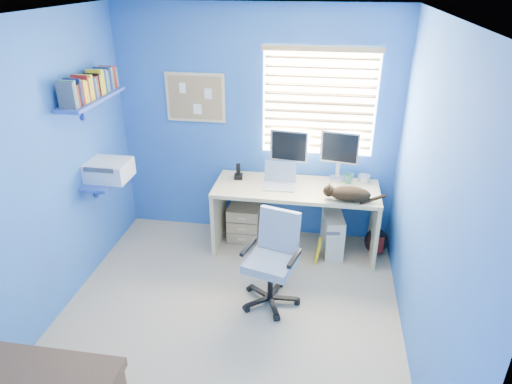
% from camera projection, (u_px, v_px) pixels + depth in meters
% --- Properties ---
extents(floor, '(3.00, 3.20, 0.00)m').
position_uv_depth(floor, '(227.00, 320.00, 4.00)').
color(floor, '#C2AD8C').
rests_on(floor, ground).
extents(ceiling, '(3.00, 3.20, 0.00)m').
position_uv_depth(ceiling, '(217.00, 16.00, 2.90)').
color(ceiling, white).
rests_on(ceiling, wall_back).
extents(wall_back, '(3.00, 0.01, 2.50)m').
position_uv_depth(wall_back, '(256.00, 127.00, 4.87)').
color(wall_back, '#325DA8').
rests_on(wall_back, ground).
extents(wall_front, '(3.00, 0.01, 2.50)m').
position_uv_depth(wall_front, '(143.00, 348.00, 2.03)').
color(wall_front, '#325DA8').
rests_on(wall_front, ground).
extents(wall_left, '(0.01, 3.20, 2.50)m').
position_uv_depth(wall_left, '(41.00, 179.00, 3.67)').
color(wall_left, '#325DA8').
rests_on(wall_left, ground).
extents(wall_right, '(0.01, 3.20, 2.50)m').
position_uv_depth(wall_right, '(429.00, 207.00, 3.24)').
color(wall_right, '#325DA8').
rests_on(wall_right, ground).
extents(desk, '(1.71, 0.65, 0.74)m').
position_uv_depth(desk, '(295.00, 218.00, 4.89)').
color(desk, '#CDB983').
rests_on(desk, floor).
extents(laptop, '(0.34, 0.27, 0.22)m').
position_uv_depth(laptop, '(279.00, 177.00, 4.68)').
color(laptop, silver).
rests_on(laptop, desk).
extents(monitor_left, '(0.41, 0.17, 0.54)m').
position_uv_depth(monitor_left, '(289.00, 154.00, 4.82)').
color(monitor_left, silver).
rests_on(monitor_left, desk).
extents(monitor_right, '(0.41, 0.18, 0.54)m').
position_uv_depth(monitor_right, '(339.00, 156.00, 4.78)').
color(monitor_right, silver).
rests_on(monitor_right, desk).
extents(phone, '(0.10, 0.12, 0.17)m').
position_uv_depth(phone, '(238.00, 171.00, 4.89)').
color(phone, black).
rests_on(phone, desk).
extents(mug, '(0.10, 0.09, 0.10)m').
position_uv_depth(mug, '(349.00, 178.00, 4.80)').
color(mug, '#3C8166').
rests_on(mug, desk).
extents(cd_spindle, '(0.13, 0.13, 0.07)m').
position_uv_depth(cd_spindle, '(364.00, 178.00, 4.84)').
color(cd_spindle, silver).
rests_on(cd_spindle, desk).
extents(cat, '(0.40, 0.23, 0.14)m').
position_uv_depth(cat, '(350.00, 194.00, 4.42)').
color(cat, black).
rests_on(cat, desk).
extents(tower_pc, '(0.26, 0.46, 0.45)m').
position_uv_depth(tower_pc, '(332.00, 233.00, 4.88)').
color(tower_pc, beige).
rests_on(tower_pc, floor).
extents(drawer_boxes, '(0.35, 0.28, 0.41)m').
position_uv_depth(drawer_boxes, '(244.00, 223.00, 5.13)').
color(drawer_boxes, tan).
rests_on(drawer_boxes, floor).
extents(yellow_book, '(0.03, 0.17, 0.24)m').
position_uv_depth(yellow_book, '(318.00, 251.00, 4.77)').
color(yellow_book, yellow).
rests_on(yellow_book, floor).
extents(backpack, '(0.27, 0.22, 0.29)m').
position_uv_depth(backpack, '(376.00, 241.00, 4.89)').
color(backpack, black).
rests_on(backpack, floor).
extents(office_chair, '(0.61, 0.61, 0.86)m').
position_uv_depth(office_chair, '(272.00, 271.00, 4.11)').
color(office_chair, black).
rests_on(office_chair, floor).
extents(window_blinds, '(1.15, 0.05, 1.10)m').
position_uv_depth(window_blinds, '(319.00, 103.00, 4.62)').
color(window_blinds, white).
rests_on(window_blinds, ground).
extents(corkboard, '(0.64, 0.02, 0.52)m').
position_uv_depth(corkboard, '(195.00, 98.00, 4.82)').
color(corkboard, '#CDB983').
rests_on(corkboard, ground).
extents(wall_shelves, '(0.42, 0.90, 1.05)m').
position_uv_depth(wall_shelves, '(98.00, 129.00, 4.23)').
color(wall_shelves, '#2E4BAB').
rests_on(wall_shelves, ground).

